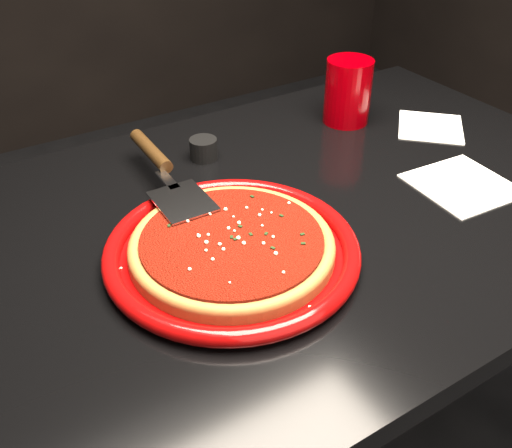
{
  "coord_description": "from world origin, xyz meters",
  "views": [
    {
      "loc": [
        -0.49,
        -0.64,
        1.28
      ],
      "look_at": [
        -0.11,
        -0.04,
        0.77
      ],
      "focal_mm": 40.0,
      "sensor_mm": 36.0,
      "label": 1
    }
  ],
  "objects": [
    {
      "name": "table",
      "position": [
        0.0,
        0.0,
        0.38
      ],
      "size": [
        1.2,
        0.8,
        0.75
      ],
      "primitive_type": "cube",
      "color": "black",
      "rests_on": "floor"
    },
    {
      "name": "plate",
      "position": [
        -0.17,
        -0.07,
        0.76
      ],
      "size": [
        0.43,
        0.43,
        0.03
      ],
      "primitive_type": "cylinder",
      "rotation": [
        0.0,
        0.0,
        0.15
      ],
      "color": "#7A0504",
      "rests_on": "table"
    },
    {
      "name": "pizza_crust",
      "position": [
        -0.17,
        -0.07,
        0.77
      ],
      "size": [
        0.34,
        0.34,
        0.02
      ],
      "primitive_type": "cylinder",
      "rotation": [
        0.0,
        0.0,
        0.15
      ],
      "color": "brown",
      "rests_on": "plate"
    },
    {
      "name": "pizza_crust_rim",
      "position": [
        -0.17,
        -0.07,
        0.78
      ],
      "size": [
        0.34,
        0.34,
        0.02
      ],
      "primitive_type": "torus",
      "rotation": [
        0.0,
        0.0,
        0.15
      ],
      "color": "brown",
      "rests_on": "plate"
    },
    {
      "name": "pizza_sauce",
      "position": [
        -0.17,
        -0.07,
        0.78
      ],
      "size": [
        0.3,
        0.3,
        0.01
      ],
      "primitive_type": "cylinder",
      "rotation": [
        0.0,
        0.0,
        0.15
      ],
      "color": "maroon",
      "rests_on": "plate"
    },
    {
      "name": "parmesan_dusting",
      "position": [
        -0.17,
        -0.07,
        0.79
      ],
      "size": [
        0.26,
        0.26,
        0.01
      ],
      "primitive_type": null,
      "color": "#EEE7BD",
      "rests_on": "plate"
    },
    {
      "name": "basil_flecks",
      "position": [
        -0.17,
        -0.07,
        0.79
      ],
      "size": [
        0.24,
        0.24,
        0.0
      ],
      "primitive_type": null,
      "color": "black",
      "rests_on": "plate"
    },
    {
      "name": "pizza_server",
      "position": [
        -0.18,
        0.14,
        0.8
      ],
      "size": [
        0.11,
        0.35,
        0.03
      ],
      "primitive_type": null,
      "rotation": [
        0.0,
        0.0,
        -0.02
      ],
      "color": "#B1B3B7",
      "rests_on": "plate"
    },
    {
      "name": "cup",
      "position": [
        0.27,
        0.21,
        0.82
      ],
      "size": [
        0.1,
        0.1,
        0.13
      ],
      "primitive_type": "cylinder",
      "rotation": [
        0.0,
        0.0,
        -0.01
      ],
      "color": "#8D0004",
      "rests_on": "table"
    },
    {
      "name": "napkin_a",
      "position": [
        0.28,
        -0.1,
        0.75
      ],
      "size": [
        0.17,
        0.17,
        0.0
      ],
      "primitive_type": "cube",
      "rotation": [
        0.0,
        0.0,
        -0.07
      ],
      "color": "white",
      "rests_on": "table"
    },
    {
      "name": "napkin_b",
      "position": [
        0.4,
        0.09,
        0.75
      ],
      "size": [
        0.19,
        0.19,
        0.0
      ],
      "primitive_type": "cube",
      "rotation": [
        0.0,
        0.0,
        -0.78
      ],
      "color": "white",
      "rests_on": "table"
    },
    {
      "name": "ramekin",
      "position": [
        -0.07,
        0.23,
        0.77
      ],
      "size": [
        0.06,
        0.06,
        0.04
      ],
      "primitive_type": "cylinder",
      "rotation": [
        0.0,
        0.0,
        0.21
      ],
      "color": "black",
      "rests_on": "table"
    }
  ]
}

